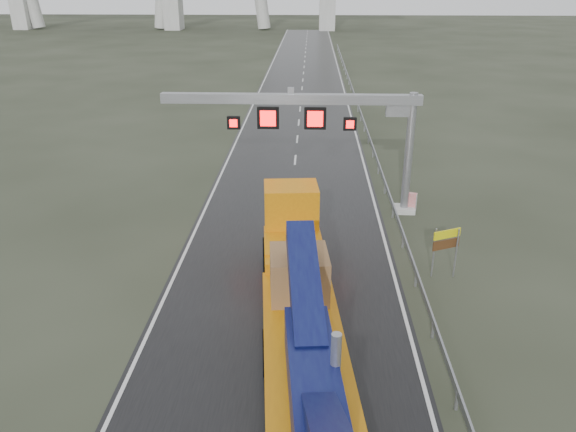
{
  "coord_description": "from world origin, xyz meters",
  "views": [
    {
      "loc": [
        1.13,
        -13.76,
        13.25
      ],
      "look_at": [
        0.19,
        9.56,
        3.2
      ],
      "focal_mm": 35.0,
      "sensor_mm": 36.0,
      "label": 1
    }
  ],
  "objects_px": {
    "heavy_haul_truck": "(301,300)",
    "exit_sign_pair": "(446,244)",
    "striped_barrier": "(411,202)",
    "sign_gantry": "(327,120)"
  },
  "relations": [
    {
      "from": "exit_sign_pair",
      "to": "striped_barrier",
      "type": "relative_size",
      "value": 2.2
    },
    {
      "from": "sign_gantry",
      "to": "striped_barrier",
      "type": "height_order",
      "value": "sign_gantry"
    },
    {
      "from": "exit_sign_pair",
      "to": "heavy_haul_truck",
      "type": "bearing_deg",
      "value": -166.24
    },
    {
      "from": "heavy_haul_truck",
      "to": "striped_barrier",
      "type": "xyz_separation_m",
      "value": [
        6.42,
        13.42,
        -1.24
      ]
    },
    {
      "from": "striped_barrier",
      "to": "heavy_haul_truck",
      "type": "bearing_deg",
      "value": -94.8
    },
    {
      "from": "sign_gantry",
      "to": "heavy_haul_truck",
      "type": "height_order",
      "value": "sign_gantry"
    },
    {
      "from": "sign_gantry",
      "to": "exit_sign_pair",
      "type": "relative_size",
      "value": 5.99
    },
    {
      "from": "sign_gantry",
      "to": "striped_barrier",
      "type": "bearing_deg",
      "value": 1.6
    },
    {
      "from": "heavy_haul_truck",
      "to": "exit_sign_pair",
      "type": "relative_size",
      "value": 8.06
    },
    {
      "from": "sign_gantry",
      "to": "heavy_haul_truck",
      "type": "distance_m",
      "value": 13.87
    }
  ]
}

